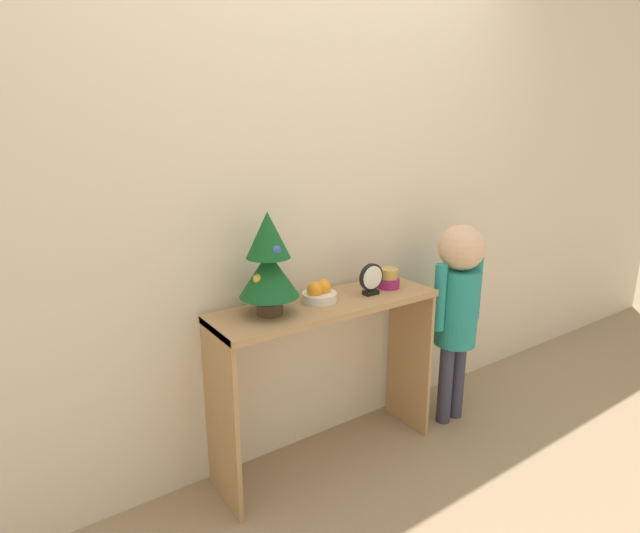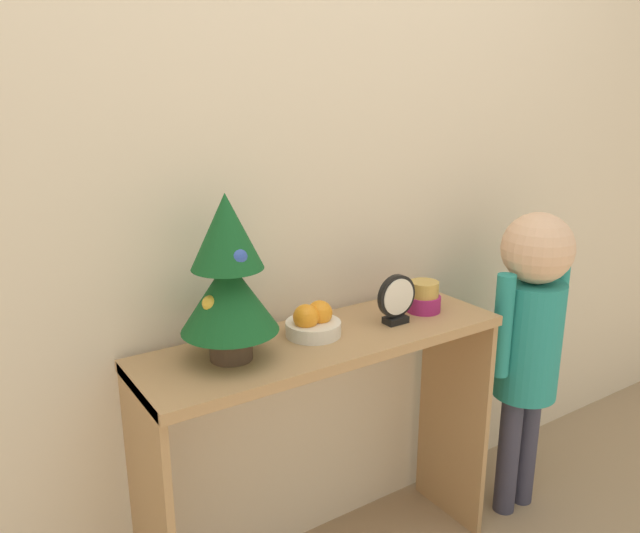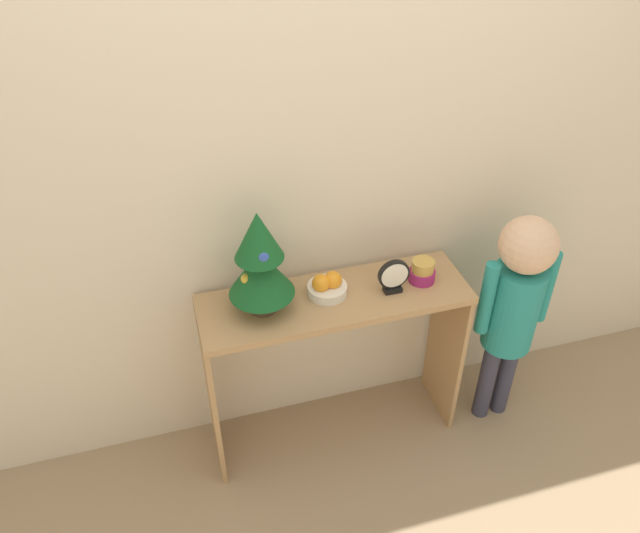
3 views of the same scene
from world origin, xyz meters
name	(u,v)px [view 2 (image 2 of 3)]	position (x,y,z in m)	size (l,w,h in m)	color
back_wall	(285,162)	(0.00, 0.38, 1.25)	(7.00, 0.05, 2.50)	beige
console_table	(326,400)	(0.00, 0.17, 0.59)	(1.07, 0.33, 0.79)	tan
mini_tree	(228,276)	(-0.28, 0.18, 1.01)	(0.25, 0.25, 0.42)	#4C3828
fruit_bowl	(313,323)	(-0.02, 0.19, 0.83)	(0.15, 0.15, 0.09)	silver
singing_bowl	(424,297)	(0.36, 0.17, 0.83)	(0.11, 0.11, 0.09)	#9E2366
desk_clock	(397,300)	(0.23, 0.13, 0.86)	(0.13, 0.04, 0.15)	black
child_figure	(530,325)	(0.75, 0.06, 0.70)	(0.33, 0.23, 1.07)	#38384C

